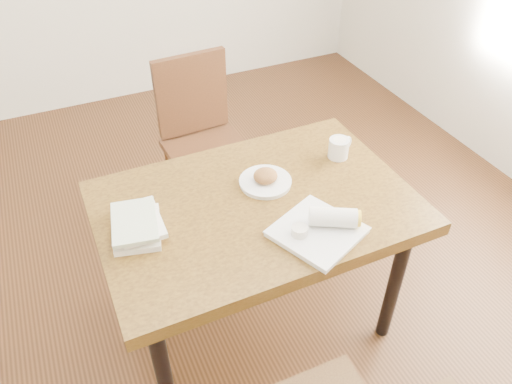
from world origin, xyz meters
name	(u,v)px	position (x,y,z in m)	size (l,w,h in m)	color
ground	(256,319)	(0.00, 0.00, -0.01)	(4.00, 5.00, 0.01)	#472814
table	(256,217)	(0.00, 0.00, 0.67)	(1.23, 0.83, 0.75)	brown
chair_far	(202,132)	(0.07, 0.87, 0.55)	(0.44, 0.44, 0.95)	#442513
plate_scone	(265,180)	(0.08, 0.09, 0.77)	(0.22, 0.22, 0.07)	white
coffee_mug	(339,147)	(0.46, 0.13, 0.80)	(0.13, 0.09, 0.09)	white
plate_burrito	(322,227)	(0.15, -0.26, 0.78)	(0.37, 0.37, 0.09)	white
book_stack	(137,225)	(-0.46, 0.03, 0.78)	(0.21, 0.27, 0.06)	white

